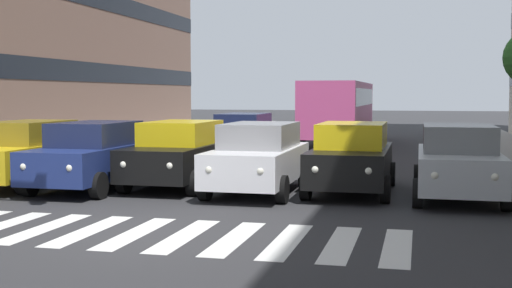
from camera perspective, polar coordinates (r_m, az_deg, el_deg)
ground_plane at (r=12.05m, az=-10.18°, el=-7.47°), size 180.00×180.00×0.00m
crosswalk_markings at (r=12.05m, az=-10.18°, el=-7.45°), size 9.45×2.80×0.01m
car_0 at (r=16.24m, az=16.82°, el=-1.40°), size 2.02×4.44×1.72m
car_1 at (r=16.76m, az=8.15°, el=-1.09°), size 2.02×4.44×1.72m
car_2 at (r=16.53m, az=0.23°, el=-1.12°), size 2.02×4.44×1.72m
car_3 at (r=17.74m, az=-6.50°, el=-0.78°), size 2.02×4.44×1.72m
car_4 at (r=17.65m, az=-13.68°, el=-0.90°), size 2.02×4.44×1.72m
car_5 at (r=18.82m, az=-18.98°, el=-0.70°), size 2.02×4.44×1.72m
car_row2_0 at (r=24.76m, az=-1.14°, el=0.67°), size 2.02×4.44×1.72m
bus_behind_traffic at (r=33.25m, az=7.10°, el=3.24°), size 2.78×10.50×3.00m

